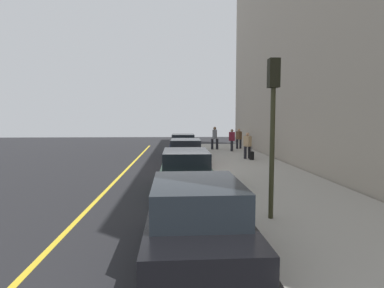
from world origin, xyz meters
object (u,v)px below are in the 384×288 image
Objects in this scene: parked_car_black at (196,219)px; pedestrian_brown_coat at (239,138)px; parked_car_maroon at (186,152)px; rolling_suitcase at (252,156)px; pedestrian_tan_coat at (247,145)px; pedestrian_grey_coat at (215,137)px; parked_car_green at (186,170)px; pedestrian_burgundy_coat at (232,139)px; parked_car_navy at (183,144)px; traffic_light_pole at (273,111)px.

pedestrian_brown_coat is at bearing -13.71° from parked_car_black.
parked_car_maroon is 4.29m from rolling_suitcase.
pedestrian_tan_coat reaches higher than parked_car_black.
parked_car_black is 2.32× the size of pedestrian_grey_coat.
parked_car_green is 6.00m from parked_car_maroon.
pedestrian_brown_coat is at bearing -18.80° from parked_car_green.
pedestrian_brown_coat is 2.08m from pedestrian_burgundy_coat.
parked_car_black and parked_car_green have the same top height.
pedestrian_tan_coat is at bearing 14.44° from rolling_suitcase.
parked_car_black is 18.45m from pedestrian_burgundy_coat.
pedestrian_burgundy_coat is (0.89, -3.79, 0.29)m from parked_car_navy.
traffic_light_pole is (-18.09, 2.85, 1.82)m from pedestrian_brown_coat.
traffic_light_pole reaches higher than pedestrian_burgundy_coat.
parked_car_navy is 2.55× the size of pedestrian_brown_coat.
pedestrian_tan_coat reaches higher than parked_car_green.
traffic_light_pole is at bearing 171.06° from pedestrian_brown_coat.
traffic_light_pole reaches higher than rolling_suitcase.
parked_car_black and parked_car_maroon have the same top height.
parked_car_maroon and parked_car_navy have the same top height.
pedestrian_tan_coat is 11.94m from traffic_light_pole.
pedestrian_grey_coat reaches higher than parked_car_black.
parked_car_navy is at bearing 0.18° from parked_car_maroon.
parked_car_maroon is 7.50m from pedestrian_burgundy_coat.
parked_car_black is 11.56m from parked_car_maroon.
pedestrian_tan_coat is (13.42, -4.08, 0.27)m from parked_car_black.
parked_car_maroon is (5.99, -0.18, -0.00)m from parked_car_green.
traffic_light_pole reaches higher than pedestrian_brown_coat.
parked_car_black is 4.98× the size of rolling_suitcase.
parked_car_navy is 2.58× the size of pedestrian_tan_coat.
parked_car_navy is 5.43m from pedestrian_tan_coat.
traffic_light_pole is (-3.76, -2.03, 2.09)m from parked_car_green.
parked_car_maroon is at bearing 150.59° from pedestrian_brown_coat.
pedestrian_burgundy_coat is at bearing -6.76° from traffic_light_pole.
pedestrian_brown_coat is (6.47, -0.77, 0.01)m from pedestrian_tan_coat.
traffic_light_pole is at bearing -173.04° from parked_car_navy.
pedestrian_burgundy_coat is (18.03, -3.93, 0.29)m from parked_car_black.
traffic_light_pole is at bearing 177.55° from pedestrian_grey_coat.
parked_car_black and parked_car_navy have the same top height.
rolling_suitcase is at bearing -167.29° from pedestrian_grey_coat.
parked_car_navy is 15.59m from traffic_light_pole.
traffic_light_pole is at bearing 169.87° from pedestrian_tan_coat.
traffic_light_pole is at bearing -151.57° from parked_car_green.
traffic_light_pole is at bearing 168.67° from rolling_suitcase.
parked_car_green is 1.21× the size of traffic_light_pole.
pedestrian_burgundy_coat is (6.47, -3.78, 0.29)m from parked_car_maroon.
traffic_light_pole is (-16.22, 1.92, 1.81)m from pedestrian_burgundy_coat.
pedestrian_tan_coat is 0.97× the size of pedestrian_burgundy_coat.
pedestrian_grey_coat is at bearing 41.32° from pedestrian_burgundy_coat.
traffic_light_pole is 4.62× the size of rolling_suitcase.
pedestrian_grey_coat is at bearing 12.71° from rolling_suitcase.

